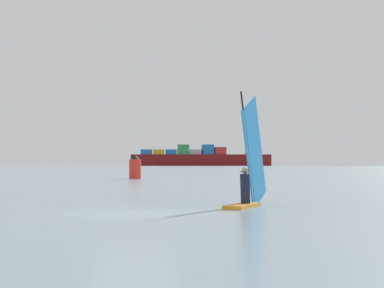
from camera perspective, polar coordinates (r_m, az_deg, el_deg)
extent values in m
plane|color=gray|center=(18.48, -5.20, -6.26)|extent=(4000.00, 4000.00, 0.00)
cube|color=orange|center=(20.68, 4.57, -5.63)|extent=(1.55, 2.27, 0.12)
cylinder|color=black|center=(21.27, 5.08, -0.39)|extent=(0.74, 1.42, 3.71)
cube|color=#268CD8|center=(22.02, 5.67, -0.85)|extent=(1.35, 2.67, 4.02)
cylinder|color=black|center=(21.36, 5.17, -2.48)|extent=(0.79, 1.55, 0.04)
cylinder|color=#191E38|center=(20.99, 4.86, -4.07)|extent=(0.47, 0.51, 1.01)
sphere|color=tan|center=(20.97, 4.85, -2.40)|extent=(0.22, 0.22, 0.22)
cube|color=maroon|center=(667.02, 0.78, -1.48)|extent=(147.79, 33.71, 11.92)
cube|color=silver|center=(672.88, 5.54, -0.30)|extent=(14.72, 22.34, 15.74)
cylinder|color=red|center=(673.27, 5.53, 0.63)|extent=(4.00, 4.00, 6.00)
cube|color=red|center=(668.70, 2.55, -0.63)|extent=(12.52, 26.64, 7.80)
cube|color=#1E66AD|center=(667.68, 1.43, -0.52)|extent=(12.52, 26.64, 10.40)
cube|color=#99999E|center=(666.83, 0.32, -0.74)|extent=(12.52, 26.64, 5.20)
cube|color=#2D8C47|center=(666.35, -0.80, -0.52)|extent=(12.52, 26.64, 10.40)
cube|color=#1E66AD|center=(666.01, -1.92, -0.74)|extent=(12.52, 26.64, 5.20)
cube|color=gold|center=(665.98, -3.04, -0.74)|extent=(12.52, 26.64, 5.20)
cube|color=#1E66AD|center=(666.20, -4.16, -0.74)|extent=(12.52, 26.64, 5.20)
cylinder|color=red|center=(62.34, -5.20, -2.28)|extent=(1.18, 1.18, 1.93)
cone|color=black|center=(62.34, -5.19, -1.16)|extent=(0.82, 0.82, 0.50)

